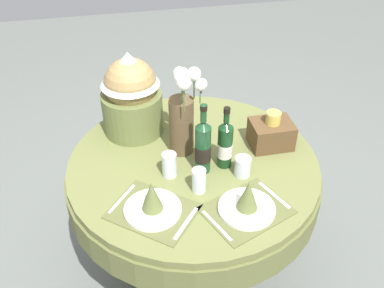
{
  "coord_description": "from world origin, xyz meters",
  "views": [
    {
      "loc": [
        -0.34,
        -1.58,
        2.08
      ],
      "look_at": [
        0.0,
        0.03,
        0.83
      ],
      "focal_mm": 41.19,
      "sensor_mm": 36.0,
      "label": 1
    }
  ],
  "objects": [
    {
      "name": "ground",
      "position": [
        0.0,
        0.0,
        0.0
      ],
      "size": [
        8.0,
        8.0,
        0.0
      ],
      "primitive_type": "plane",
      "color": "slate"
    },
    {
      "name": "dining_table",
      "position": [
        0.0,
        0.0,
        0.61
      ],
      "size": [
        1.22,
        1.22,
        0.75
      ],
      "color": "olive",
      "rests_on": "ground"
    },
    {
      "name": "tumbler_near_left",
      "position": [
        -0.02,
        -0.2,
        0.81
      ],
      "size": [
        0.06,
        0.06,
        0.12
      ],
      "primitive_type": "cylinder",
      "color": "silver",
      "rests_on": "dining_table"
    },
    {
      "name": "place_setting_left",
      "position": [
        -0.23,
        -0.29,
        0.8
      ],
      "size": [
        0.43,
        0.42,
        0.16
      ],
      "color": "brown",
      "rests_on": "dining_table"
    },
    {
      "name": "tumbler_mid",
      "position": [
        0.2,
        -0.14,
        0.8
      ],
      "size": [
        0.07,
        0.07,
        0.09
      ],
      "primitive_type": "cylinder",
      "color": "silver",
      "rests_on": "dining_table"
    },
    {
      "name": "tumbler_near_right",
      "position": [
        -0.13,
        -0.07,
        0.81
      ],
      "size": [
        0.07,
        0.07,
        0.12
      ],
      "primitive_type": "cylinder",
      "color": "silver",
      "rests_on": "dining_table"
    },
    {
      "name": "wine_bottle_right",
      "position": [
        0.03,
        -0.07,
        0.88
      ],
      "size": [
        0.07,
        0.07,
        0.35
      ],
      "color": "#194223",
      "rests_on": "dining_table"
    },
    {
      "name": "gift_tub_back_left",
      "position": [
        -0.25,
        0.32,
        0.98
      ],
      "size": [
        0.31,
        0.31,
        0.44
      ],
      "color": "olive",
      "rests_on": "dining_table"
    },
    {
      "name": "wine_bottle_centre",
      "position": [
        0.14,
        -0.05,
        0.87
      ],
      "size": [
        0.07,
        0.07,
        0.32
      ],
      "color": "#143819",
      "rests_on": "dining_table"
    },
    {
      "name": "place_setting_right",
      "position": [
        0.15,
        -0.36,
        0.8
      ],
      "size": [
        0.41,
        0.37,
        0.16
      ],
      "color": "brown",
      "rests_on": "dining_table"
    },
    {
      "name": "flower_vase",
      "position": [
        -0.03,
        0.1,
        0.97
      ],
      "size": [
        0.19,
        0.25,
        0.46
      ],
      "color": "brown",
      "rests_on": "dining_table"
    },
    {
      "name": "woven_basket_side_right",
      "position": [
        0.4,
        0.05,
        0.82
      ],
      "size": [
        0.2,
        0.16,
        0.19
      ],
      "color": "brown",
      "rests_on": "dining_table"
    }
  ]
}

